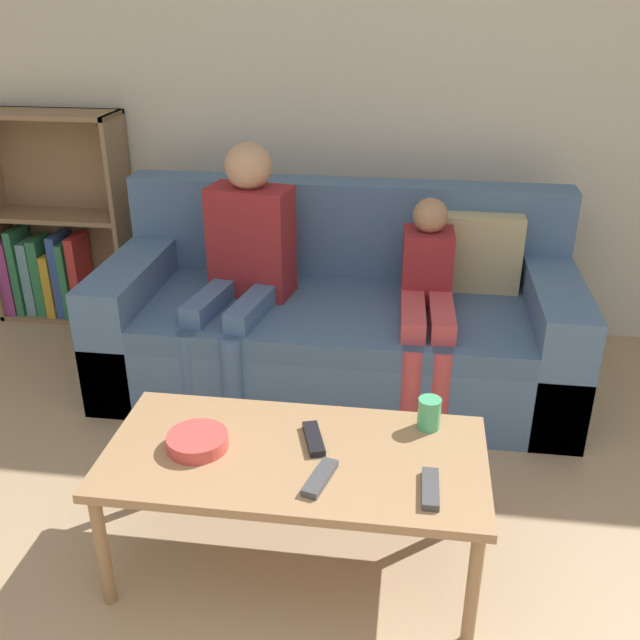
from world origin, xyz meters
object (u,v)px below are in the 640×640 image
(bookshelf, at_px, (57,241))
(tv_remote_1, at_px, (320,478))
(couch, at_px, (340,323))
(tv_remote_2, at_px, (314,439))
(person_adult, at_px, (244,254))
(person_child, at_px, (427,298))
(cup_near, at_px, (429,413))
(tv_remote_0, at_px, (430,489))
(coffee_table, at_px, (295,464))
(snack_bowl, at_px, (198,441))

(bookshelf, bearing_deg, tv_remote_1, -47.28)
(couch, height_order, tv_remote_2, couch)
(couch, height_order, person_adult, person_adult)
(person_child, relative_size, cup_near, 8.60)
(bookshelf, height_order, cup_near, bookshelf)
(cup_near, distance_m, tv_remote_2, 0.38)
(cup_near, height_order, tv_remote_2, cup_near)
(person_adult, bearing_deg, cup_near, -38.99)
(person_adult, height_order, tv_remote_0, person_adult)
(person_adult, height_order, cup_near, person_adult)
(person_child, bearing_deg, person_adult, 173.40)
(cup_near, height_order, tv_remote_1, cup_near)
(coffee_table, distance_m, tv_remote_1, 0.16)
(person_adult, xyz_separation_m, tv_remote_1, (0.52, -1.27, -0.20))
(bookshelf, distance_m, person_adult, 1.39)
(tv_remote_2, bearing_deg, couch, 74.91)
(bookshelf, relative_size, tv_remote_1, 6.48)
(cup_near, relative_size, snack_bowl, 0.55)
(tv_remote_1, bearing_deg, cup_near, 60.92)
(snack_bowl, bearing_deg, person_child, 57.51)
(person_child, height_order, tv_remote_1, person_child)
(tv_remote_1, bearing_deg, bookshelf, 147.47)
(person_adult, bearing_deg, tv_remote_1, -57.93)
(couch, distance_m, person_adult, 0.56)
(tv_remote_2, bearing_deg, snack_bowl, 175.18)
(tv_remote_0, height_order, tv_remote_2, same)
(person_adult, relative_size, person_child, 1.24)
(coffee_table, height_order, tv_remote_2, tv_remote_2)
(coffee_table, xyz_separation_m, person_child, (0.39, 1.08, 0.11))
(snack_bowl, bearing_deg, tv_remote_1, -15.62)
(couch, xyz_separation_m, tv_remote_1, (0.10, -1.36, 0.16))
(snack_bowl, bearing_deg, cup_near, 16.56)
(coffee_table, bearing_deg, tv_remote_1, -51.96)
(couch, xyz_separation_m, cup_near, (0.41, -1.04, 0.20))
(tv_remote_1, distance_m, snack_bowl, 0.41)
(bookshelf, relative_size, coffee_table, 0.98)
(tv_remote_2, height_order, snack_bowl, snack_bowl)
(person_child, bearing_deg, couch, 156.05)
(cup_near, bearing_deg, tv_remote_1, -133.83)
(couch, bearing_deg, person_child, -21.79)
(coffee_table, relative_size, snack_bowl, 6.15)
(person_adult, distance_m, snack_bowl, 1.18)
(coffee_table, distance_m, snack_bowl, 0.31)
(tv_remote_0, bearing_deg, person_child, 90.36)
(coffee_table, distance_m, cup_near, 0.46)
(person_adult, height_order, tv_remote_2, person_adult)
(couch, bearing_deg, tv_remote_2, -87.57)
(tv_remote_0, bearing_deg, tv_remote_2, 151.14)
(tv_remote_1, xyz_separation_m, tv_remote_2, (-0.05, 0.19, 0.00))
(coffee_table, bearing_deg, tv_remote_2, 53.72)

